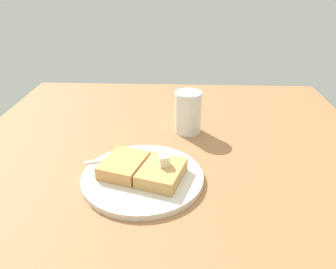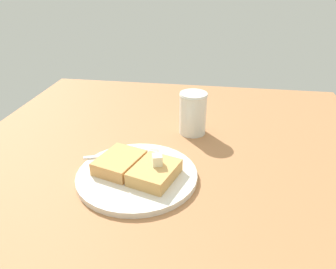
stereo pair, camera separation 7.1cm
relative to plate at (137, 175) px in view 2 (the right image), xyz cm
name	(u,v)px [view 2 (the right image)]	position (x,y,z in cm)	size (l,w,h in cm)	color
table_surface	(169,158)	(-4.83, -10.03, -1.86)	(94.38, 94.38, 2.40)	#A56E44
plate	(137,175)	(0.00, 0.00, 0.00)	(23.50, 23.50, 1.17)	silver
toast_slice_left	(155,172)	(-3.75, 1.17, 1.81)	(7.37, 9.40, 2.60)	tan
toast_slice_middle	(120,162)	(3.75, -1.17, 1.81)	(7.37, 9.40, 2.60)	tan
butter_pat_primary	(157,160)	(-4.11, 0.35, 4.11)	(2.01, 1.81, 2.01)	#F3EEC8
fork	(127,154)	(3.77, -6.34, 0.69)	(15.57, 6.64, 0.36)	silver
syrup_jar	(193,115)	(-8.88, -21.23, 3.99)	(6.77, 6.77, 10.38)	#481B0B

